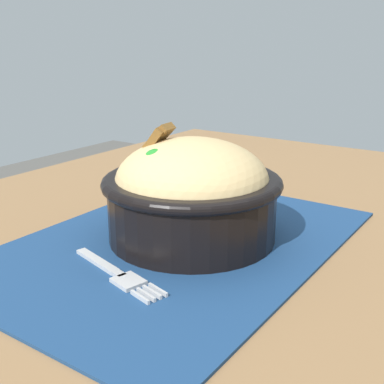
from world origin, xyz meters
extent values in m
cube|color=olive|center=(0.00, 0.00, 0.72)|extent=(1.10, 0.77, 0.04)
cylinder|color=brown|center=(-0.49, -0.32, 0.35)|extent=(0.04, 0.04, 0.70)
cube|color=navy|center=(0.01, -0.02, 0.74)|extent=(0.40, 0.28, 0.00)
cylinder|color=black|center=(-0.01, -0.01, 0.77)|extent=(0.17, 0.17, 0.07)
torus|color=black|center=(-0.01, -0.01, 0.80)|extent=(0.18, 0.18, 0.01)
ellipsoid|color=tan|center=(-0.01, -0.01, 0.80)|extent=(0.22, 0.22, 0.09)
sphere|color=#218027|center=(0.03, -0.03, 0.82)|extent=(0.03, 0.03, 0.03)
cylinder|color=orange|center=(-0.01, -0.02, 0.82)|extent=(0.02, 0.03, 0.01)
cylinder|color=orange|center=(0.03, 0.01, 0.82)|extent=(0.03, 0.02, 0.01)
cylinder|color=orange|center=(-0.02, 0.01, 0.82)|extent=(0.01, 0.03, 0.01)
cube|color=brown|center=(0.00, -0.06, 0.83)|extent=(0.03, 0.05, 0.05)
cube|color=brown|center=(0.01, -0.06, 0.83)|extent=(0.03, 0.04, 0.04)
cube|color=#B2B2B2|center=(0.09, -0.05, 0.74)|extent=(0.02, 0.06, 0.00)
cube|color=#B2B2B2|center=(0.10, -0.01, 0.74)|extent=(0.01, 0.01, 0.00)
cube|color=#B2B2B2|center=(0.11, 0.00, 0.74)|extent=(0.03, 0.03, 0.00)
cube|color=#B2B2B2|center=(0.12, 0.03, 0.74)|extent=(0.01, 0.02, 0.00)
cube|color=#B2B2B2|center=(0.12, 0.03, 0.74)|extent=(0.01, 0.02, 0.00)
cube|color=#B2B2B2|center=(0.11, 0.03, 0.74)|extent=(0.01, 0.02, 0.00)
cube|color=#B2B2B2|center=(0.11, 0.03, 0.74)|extent=(0.01, 0.02, 0.00)
camera|label=1|loc=(0.39, 0.26, 0.94)|focal=46.37mm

